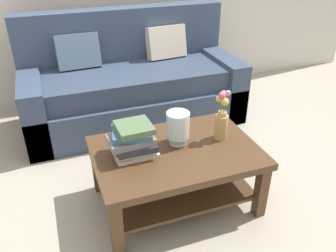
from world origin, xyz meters
TOP-DOWN VIEW (x-y plane):
  - ground_plane at (0.00, 0.00)m, footprint 10.00×10.00m
  - couch at (-0.04, 0.93)m, footprint 2.08×0.90m
  - coffee_table at (-0.09, -0.42)m, footprint 1.09×0.75m
  - book_stack_main at (-0.37, -0.38)m, footprint 0.31×0.25m
  - glass_hurricane_vase at (-0.05, -0.35)m, footprint 0.16×0.16m
  - flower_pitcher at (0.26, -0.39)m, footprint 0.10×0.09m

SIDE VIEW (x-z plane):
  - ground_plane at x=0.00m, z-range 0.00..0.00m
  - coffee_table at x=-0.09m, z-range 0.10..0.55m
  - couch at x=-0.04m, z-range -0.17..0.89m
  - book_stack_main at x=-0.37m, z-range 0.44..0.66m
  - glass_hurricane_vase at x=-0.05m, z-range 0.46..0.70m
  - flower_pitcher at x=0.26m, z-range 0.42..0.78m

